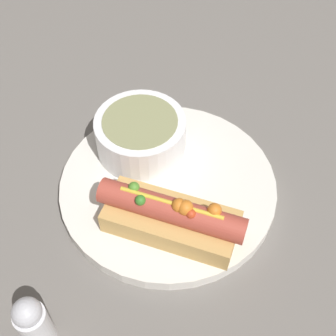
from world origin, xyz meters
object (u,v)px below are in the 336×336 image
soup_bowl (141,134)px  salt_shaker (33,322)px  hot_dog (171,217)px  spoon (119,146)px

soup_bowl → salt_shaker: size_ratio=1.45×
hot_dog → spoon: hot_dog is taller
hot_dog → spoon: 0.14m
salt_shaker → spoon: bearing=85.4°
spoon → salt_shaker: bearing=157.3°
hot_dog → spoon: (-0.09, 0.11, -0.02)m
spoon → hot_dog: bearing=-158.2°
spoon → salt_shaker: (-0.02, -0.25, 0.02)m
spoon → salt_shaker: 0.25m
soup_bowl → salt_shaker: 0.26m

